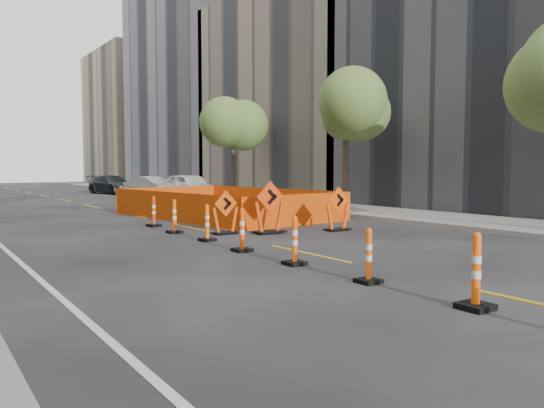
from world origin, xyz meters
TOP-DOWN VIEW (x-y plane):
  - ground_plane at (0.00, 0.00)m, footprint 140.00×140.00m
  - sidewalk_right at (9.00, 12.00)m, footprint 4.00×90.00m
  - bld_right_c at (17.00, 23.80)m, footprint 12.00×16.00m
  - bld_right_d at (17.00, 40.20)m, footprint 12.00×18.00m
  - bld_right_e at (17.00, 58.60)m, footprint 12.00×14.00m
  - tree_r_b at (8.40, 12.00)m, footprint 2.80×2.80m
  - tree_r_c at (8.40, 22.00)m, footprint 2.80×2.80m
  - channelizer_2 at (-1.04, -1.23)m, footprint 0.44×0.44m
  - channelizer_3 at (-1.08, 0.88)m, footprint 0.39×0.39m
  - channelizer_4 at (-1.12, 2.98)m, footprint 0.41×0.41m
  - channelizer_5 at (-1.13, 5.09)m, footprint 0.41×0.41m
  - channelizer_6 at (-0.98, 7.20)m, footprint 0.40×0.40m
  - channelizer_7 at (-1.02, 9.31)m, footprint 0.41×0.41m
  - channelizer_8 at (-0.84, 11.41)m, footprint 0.42×0.42m
  - chevron_sign_left at (0.20, 8.28)m, footprint 0.92×0.60m
  - chevron_sign_center at (1.37, 7.63)m, footprint 1.08×0.65m
  - chevron_sign_right at (3.59, 7.01)m, footprint 0.96×0.59m
  - safety_fence at (2.88, 13.15)m, footprint 6.27×9.40m
  - parked_car_near at (6.08, 23.15)m, footprint 2.84×5.20m
  - parked_car_mid at (5.77, 28.35)m, footprint 2.97×4.52m
  - parked_car_far at (4.94, 34.38)m, footprint 2.94×5.13m

SIDE VIEW (x-z plane):
  - ground_plane at x=0.00m, z-range 0.00..0.00m
  - sidewalk_right at x=9.00m, z-range 0.00..0.15m
  - channelizer_3 at x=-1.08m, z-range 0.00..0.98m
  - channelizer_6 at x=-0.98m, z-range 0.00..1.01m
  - channelizer_4 at x=-1.12m, z-range 0.00..1.03m
  - channelizer_7 at x=-1.02m, z-range 0.00..1.05m
  - channelizer_5 at x=-1.13m, z-range 0.00..1.05m
  - channelizer_8 at x=-0.84m, z-range 0.00..1.05m
  - safety_fence at x=2.88m, z-range 0.00..1.10m
  - channelizer_2 at x=-1.04m, z-range 0.00..1.11m
  - chevron_sign_left at x=0.20m, z-range 0.00..1.33m
  - parked_car_far at x=4.94m, z-range 0.00..1.40m
  - chevron_sign_right at x=3.59m, z-range 0.00..1.41m
  - parked_car_mid at x=5.77m, z-range 0.00..1.41m
  - chevron_sign_center at x=1.37m, z-range 0.00..1.61m
  - parked_car_near at x=6.08m, z-range 0.00..1.68m
  - tree_r_b at x=8.40m, z-range 1.55..7.50m
  - tree_r_c at x=8.40m, z-range 1.55..7.50m
  - bld_right_c at x=17.00m, z-range 0.00..14.00m
  - bld_right_e at x=17.00m, z-range 0.00..16.00m
  - bld_right_d at x=17.00m, z-range 0.00..20.00m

